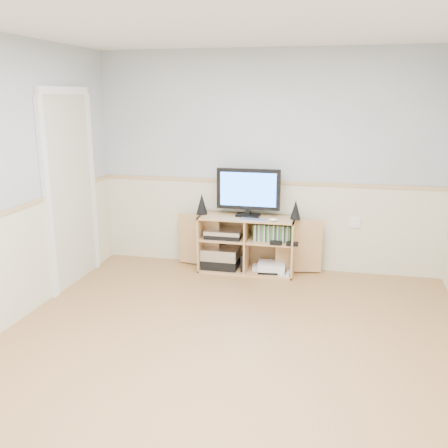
{
  "coord_description": "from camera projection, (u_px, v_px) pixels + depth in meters",
  "views": [
    {
      "loc": [
        0.77,
        -3.42,
        2.0
      ],
      "look_at": [
        -0.28,
        1.2,
        0.77
      ],
      "focal_mm": 40.0,
      "sensor_mm": 36.0,
      "label": 1
    }
  ],
  "objects": [
    {
      "name": "mouse",
      "position": [
        273.0,
        220.0,
        5.47
      ],
      "size": [
        0.1,
        0.07,
        0.04
      ],
      "primitive_type": "ellipsoid",
      "rotation": [
        0.0,
        0.0,
        0.11
      ],
      "color": "white",
      "rests_on": "media_cabinet"
    },
    {
      "name": "speaker_left",
      "position": [
        202.0,
        204.0,
        5.78
      ],
      "size": [
        0.13,
        0.13,
        0.24
      ],
      "primitive_type": "cone",
      "color": "black",
      "rests_on": "media_cabinet"
    },
    {
      "name": "media_cabinet",
      "position": [
        248.0,
        242.0,
        5.8
      ],
      "size": [
        1.7,
        0.41,
        0.65
      ],
      "color": "tan",
      "rests_on": "floor"
    },
    {
      "name": "monitor",
      "position": [
        248.0,
        191.0,
        5.65
      ],
      "size": [
        0.73,
        0.18,
        0.54
      ],
      "color": "black",
      "rests_on": "media_cabinet"
    },
    {
      "name": "wall_outlet",
      "position": [
        354.0,
        222.0,
        5.64
      ],
      "size": [
        0.12,
        0.03,
        0.12
      ],
      "primitive_type": "cube",
      "color": "white",
      "rests_on": "wall_back"
    },
    {
      "name": "game_cases",
      "position": [
        272.0,
        233.0,
        5.64
      ],
      "size": [
        0.42,
        0.13,
        0.19
      ],
      "primitive_type": "cube",
      "color": "#3F8C3F",
      "rests_on": "media_cabinet"
    },
    {
      "name": "game_consoles",
      "position": [
        271.0,
        267.0,
        5.75
      ],
      "size": [
        0.46,
        0.3,
        0.11
      ],
      "color": "white",
      "rests_on": "media_cabinet"
    },
    {
      "name": "av_components",
      "position": [
        222.0,
        251.0,
        5.85
      ],
      "size": [
        0.51,
        0.31,
        0.47
      ],
      "color": "black",
      "rests_on": "media_cabinet"
    },
    {
      "name": "speaker_right",
      "position": [
        296.0,
        210.0,
        5.55
      ],
      "size": [
        0.12,
        0.12,
        0.22
      ],
      "primitive_type": "cone",
      "color": "black",
      "rests_on": "media_cabinet"
    },
    {
      "name": "room",
      "position": [
        221.0,
        203.0,
        3.72
      ],
      "size": [
        4.04,
        4.54,
        2.54
      ],
      "color": "tan",
      "rests_on": "ground"
    },
    {
      "name": "keyboard",
      "position": [
        253.0,
        220.0,
        5.52
      ],
      "size": [
        0.29,
        0.15,
        0.01
      ],
      "primitive_type": "cube",
      "rotation": [
        0.0,
        0.0,
        -0.12
      ],
      "color": "silver",
      "rests_on": "media_cabinet"
    }
  ]
}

